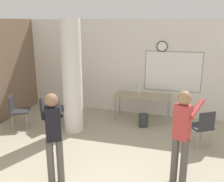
% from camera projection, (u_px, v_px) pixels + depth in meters
% --- Properties ---
extents(wall_back, '(8.00, 0.15, 2.80)m').
position_uv_depth(wall_back, '(138.00, 68.00, 7.41)').
color(wall_back, silver).
rests_on(wall_back, ground_plane).
extents(support_pillar, '(0.49, 0.49, 2.80)m').
position_uv_depth(support_pillar, '(72.00, 77.00, 6.12)').
color(support_pillar, silver).
rests_on(support_pillar, ground_plane).
extents(folding_table, '(1.57, 0.61, 0.74)m').
position_uv_depth(folding_table, '(143.00, 97.00, 7.01)').
color(folding_table, tan).
rests_on(folding_table, ground_plane).
extents(bottle_on_table, '(0.07, 0.07, 0.29)m').
position_uv_depth(bottle_on_table, '(139.00, 91.00, 7.02)').
color(bottle_on_table, silver).
rests_on(bottle_on_table, folding_table).
extents(waste_bin, '(0.26, 0.26, 0.34)m').
position_uv_depth(waste_bin, '(143.00, 120.00, 6.67)').
color(waste_bin, '#38383D').
rests_on(waste_bin, ground_plane).
extents(chair_mid_room, '(0.61, 0.61, 0.87)m').
position_uv_depth(chair_mid_room, '(202.00, 125.00, 5.51)').
color(chair_mid_room, '#2D2D33').
rests_on(chair_mid_room, ground_plane).
extents(chair_by_left_wall, '(0.58, 0.58, 0.87)m').
position_uv_depth(chair_by_left_wall, '(17.00, 109.00, 6.54)').
color(chair_by_left_wall, '#2D2D33').
rests_on(chair_by_left_wall, ground_plane).
extents(chair_near_pillar, '(0.61, 0.61, 0.87)m').
position_uv_depth(chair_near_pillar, '(55.00, 107.00, 6.65)').
color(chair_near_pillar, '#2D2D33').
rests_on(chair_near_pillar, ground_plane).
extents(person_playing_front, '(0.58, 0.65, 1.63)m').
position_uv_depth(person_playing_front, '(53.00, 132.00, 4.14)').
color(person_playing_front, '#514C47').
rests_on(person_playing_front, ground_plane).
extents(person_playing_side, '(0.53, 0.70, 1.67)m').
position_uv_depth(person_playing_side, '(182.00, 130.00, 4.13)').
color(person_playing_side, '#514C47').
rests_on(person_playing_side, ground_plane).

